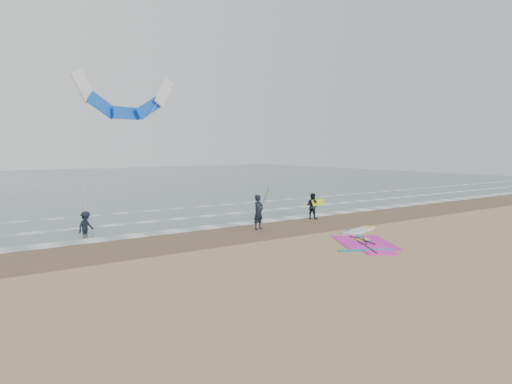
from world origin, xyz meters
TOP-DOWN VIEW (x-y plane):
  - ground at (0.00, 0.00)m, footprint 120.00×120.00m
  - sea_water at (0.00, 48.00)m, footprint 120.00×80.00m
  - wet_sand_band at (0.00, 6.00)m, footprint 120.00×5.00m
  - foam_waterline at (0.00, 10.44)m, footprint 120.00×9.15m
  - windsurf_rig at (2.47, 0.95)m, footprint 5.63×5.33m
  - person_standing at (-0.08, 6.21)m, footprint 0.79×0.63m
  - person_walking at (4.84, 7.32)m, footprint 0.87×0.96m
  - person_wading at (-8.18, 10.13)m, footprint 1.15×1.04m
  - held_pole at (0.22, 6.21)m, footprint 0.17×0.86m
  - carried_kiteboard at (5.24, 7.22)m, footprint 1.30×0.51m
  - surf_kite at (-4.48, 14.17)m, footprint 7.03×4.40m

SIDE VIEW (x-z plane):
  - ground at x=0.00m, z-range 0.00..0.00m
  - wet_sand_band at x=0.00m, z-range 0.00..0.01m
  - sea_water at x=0.00m, z-range 0.00..0.02m
  - foam_waterline at x=0.00m, z-range 0.02..0.04m
  - windsurf_rig at x=2.47m, z-range -0.03..0.10m
  - person_wading at x=-8.18m, z-range 0.00..1.54m
  - person_walking at x=4.84m, z-range 0.00..1.62m
  - person_standing at x=-0.08m, z-range 0.00..1.89m
  - carried_kiteboard at x=5.24m, z-range 0.83..1.22m
  - held_pole at x=0.22m, z-range 0.48..2.30m
  - surf_kite at x=-4.48m, z-range 3.27..11.33m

